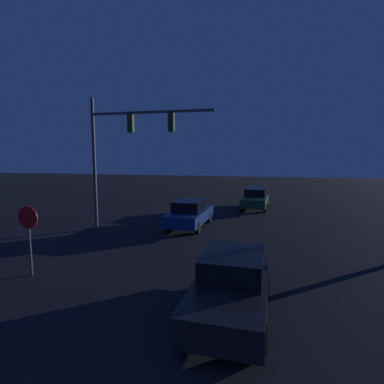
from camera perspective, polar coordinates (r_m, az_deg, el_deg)
car_near at (r=7.86m, az=7.63°, el=-16.97°), size 1.88×4.37×1.51m
car_mid at (r=16.70m, az=-0.43°, el=-4.12°), size 1.89×4.38×1.51m
car_far at (r=23.08m, az=11.98°, el=-1.23°), size 2.03×4.43×1.51m
traffic_signal_mast at (r=15.88m, az=-13.14°, el=9.25°), size 6.51×0.30×6.91m
stop_sign at (r=11.14m, az=-28.68°, el=-5.90°), size 0.74×0.07×2.32m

